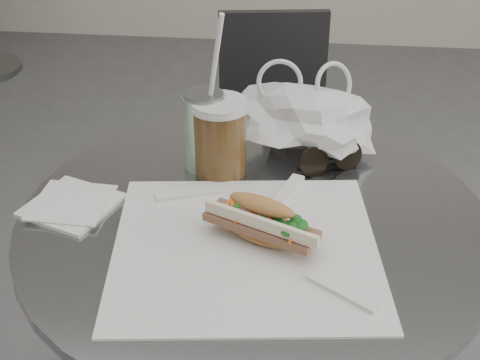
# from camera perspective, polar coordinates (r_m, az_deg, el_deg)

# --- Properties ---
(cafe_table) EXTENTS (0.76, 0.76, 0.74)m
(cafe_table) POSITION_cam_1_polar(r_m,az_deg,el_deg) (1.25, 1.07, -13.35)
(cafe_table) COLOR slate
(cafe_table) RESTS_ON ground
(chair_far) EXTENTS (0.40, 0.43, 0.76)m
(chair_far) POSITION_cam_1_polar(r_m,az_deg,el_deg) (1.98, 2.96, 1.21)
(chair_far) COLOR #2C2C2E
(chair_far) RESTS_ON ground
(sandwich_paper) EXTENTS (0.43, 0.42, 0.00)m
(sandwich_paper) POSITION_cam_1_polar(r_m,az_deg,el_deg) (1.00, 0.47, -5.83)
(sandwich_paper) COLOR white
(sandwich_paper) RESTS_ON cafe_table
(banh_mi) EXTENTS (0.23, 0.17, 0.07)m
(banh_mi) POSITION_cam_1_polar(r_m,az_deg,el_deg) (1.00, 1.82, -3.56)
(banh_mi) COLOR #A97240
(banh_mi) RESTS_ON sandwich_paper
(iced_coffee) EXTENTS (0.10, 0.10, 0.29)m
(iced_coffee) POSITION_cam_1_polar(r_m,az_deg,el_deg) (1.16, -1.74, 3.81)
(iced_coffee) COLOR brown
(iced_coffee) RESTS_ON cafe_table
(sunglasses) EXTENTS (0.12, 0.08, 0.05)m
(sunglasses) POSITION_cam_1_polar(r_m,az_deg,el_deg) (1.19, 7.68, 1.67)
(sunglasses) COLOR black
(sunglasses) RESTS_ON cafe_table
(plastic_bag) EXTENTS (0.29, 0.26, 0.12)m
(plastic_bag) POSITION_cam_1_polar(r_m,az_deg,el_deg) (1.24, 5.52, 5.10)
(plastic_bag) COLOR silver
(plastic_bag) RESTS_ON cafe_table
(napkin_stack) EXTENTS (0.17, 0.17, 0.01)m
(napkin_stack) POSITION_cam_1_polar(r_m,az_deg,el_deg) (1.13, -14.17, -2.03)
(napkin_stack) COLOR white
(napkin_stack) RESTS_ON cafe_table
(drink_can) EXTENTS (0.07, 0.07, 0.14)m
(drink_can) POSITION_cam_1_polar(r_m,az_deg,el_deg) (1.18, -3.07, 4.26)
(drink_can) COLOR #4F8756
(drink_can) RESTS_ON cafe_table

